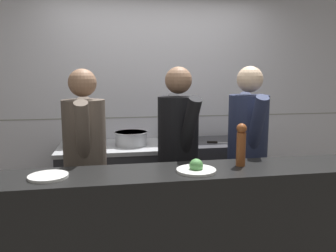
# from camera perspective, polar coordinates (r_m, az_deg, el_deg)

# --- Properties ---
(wall_back_tiled) EXTENTS (8.00, 0.06, 2.60)m
(wall_back_tiled) POSITION_cam_1_polar(r_m,az_deg,el_deg) (3.82, -1.95, 3.90)
(wall_back_tiled) COLOR silver
(wall_back_tiled) RESTS_ON ground_plane
(oven_range) EXTENTS (1.06, 0.71, 0.91)m
(oven_range) POSITION_cam_1_polar(r_m,az_deg,el_deg) (3.56, -9.75, -10.51)
(oven_range) COLOR #38383D
(oven_range) RESTS_ON ground_plane
(prep_counter) EXTENTS (1.00, 0.65, 0.91)m
(prep_counter) POSITION_cam_1_polar(r_m,az_deg,el_deg) (3.72, 7.17, -9.64)
(prep_counter) COLOR #38383D
(prep_counter) RESTS_ON ground_plane
(pass_counter) EXTENTS (2.92, 0.45, 0.99)m
(pass_counter) POSITION_cam_1_polar(r_m,az_deg,el_deg) (2.40, 3.95, -19.18)
(pass_counter) COLOR black
(pass_counter) RESTS_ON ground_plane
(stock_pot) EXTENTS (0.35, 0.35, 0.17)m
(stock_pot) POSITION_cam_1_polar(r_m,az_deg,el_deg) (3.46, -14.58, -1.89)
(stock_pot) COLOR #2D2D33
(stock_pot) RESTS_ON oven_range
(sauce_pot) EXTENTS (0.34, 0.34, 0.14)m
(sauce_pot) POSITION_cam_1_polar(r_m,az_deg,el_deg) (3.39, -6.44, -2.10)
(sauce_pot) COLOR #B7BABF
(sauce_pot) RESTS_ON oven_range
(chefs_knife) EXTENTS (0.36, 0.12, 0.02)m
(chefs_knife) POSITION_cam_1_polar(r_m,az_deg,el_deg) (3.53, 9.22, -2.85)
(chefs_knife) COLOR #B7BABF
(chefs_knife) RESTS_ON prep_counter
(plated_dish_main) EXTENTS (0.24, 0.24, 0.02)m
(plated_dish_main) POSITION_cam_1_polar(r_m,az_deg,el_deg) (2.17, -20.13, -8.24)
(plated_dish_main) COLOR white
(plated_dish_main) RESTS_ON pass_counter
(plated_dish_appetiser) EXTENTS (0.26, 0.26, 0.09)m
(plated_dish_appetiser) POSITION_cam_1_polar(r_m,az_deg,el_deg) (2.17, 4.84, -7.40)
(plated_dish_appetiser) COLOR white
(plated_dish_appetiser) RESTS_ON pass_counter
(pepper_mill) EXTENTS (0.07, 0.07, 0.30)m
(pepper_mill) POSITION_cam_1_polar(r_m,az_deg,el_deg) (2.33, 12.62, -3.03)
(pepper_mill) COLOR brown
(pepper_mill) RESTS_ON pass_counter
(chef_head_cook) EXTENTS (0.35, 0.73, 1.67)m
(chef_head_cook) POSITION_cam_1_polar(r_m,az_deg,el_deg) (2.75, -14.19, -5.97)
(chef_head_cook) COLOR black
(chef_head_cook) RESTS_ON ground_plane
(chef_sous) EXTENTS (0.41, 0.74, 1.69)m
(chef_sous) POSITION_cam_1_polar(r_m,az_deg,el_deg) (2.80, 1.77, -5.22)
(chef_sous) COLOR black
(chef_sous) RESTS_ON ground_plane
(chef_line) EXTENTS (0.38, 0.75, 1.70)m
(chef_line) POSITION_cam_1_polar(r_m,az_deg,el_deg) (3.00, 13.62, -4.45)
(chef_line) COLOR black
(chef_line) RESTS_ON ground_plane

